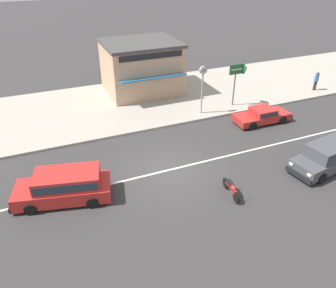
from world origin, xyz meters
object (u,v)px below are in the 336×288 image
(sedan_red_2, at_px, (262,115))
(minivan_red_3, at_px, (65,185))
(minivan_dark_grey_1, at_px, (329,155))
(shopfront_corner_warung, at_px, (141,67))
(street_clock, at_px, (203,80))
(pedestrian_near_clock, at_px, (316,79))
(motorcycle_0, at_px, (231,188))
(arrow_signboard, at_px, (243,70))

(sedan_red_2, bearing_deg, minivan_red_3, -166.85)
(minivan_dark_grey_1, relative_size, shopfront_corner_warung, 0.76)
(street_clock, bearing_deg, minivan_red_3, -150.37)
(sedan_red_2, distance_m, pedestrian_near_clock, 8.52)
(minivan_red_3, bearing_deg, street_clock, 29.63)
(minivan_dark_grey_1, xyz_separation_m, motorcycle_0, (-6.37, -0.02, -0.42))
(sedan_red_2, relative_size, street_clock, 1.17)
(minivan_red_3, distance_m, street_clock, 12.51)
(arrow_signboard, xyz_separation_m, pedestrian_near_clock, (7.82, 0.03, -1.78))
(minivan_red_3, xyz_separation_m, shopfront_corner_warung, (8.14, 12.21, 1.42))
(motorcycle_0, relative_size, shopfront_corner_warung, 0.29)
(street_clock, bearing_deg, shopfront_corner_warung, 113.09)
(minivan_red_3, bearing_deg, minivan_dark_grey_1, -11.59)
(motorcycle_0, bearing_deg, arrow_signboard, 54.80)
(motorcycle_0, xyz_separation_m, pedestrian_near_clock, (14.41, 9.37, 0.73))
(pedestrian_near_clock, bearing_deg, shopfront_corner_warung, 157.66)
(minivan_red_3, relative_size, arrow_signboard, 1.51)
(minivan_red_3, distance_m, pedestrian_near_clock, 23.07)
(sedan_red_2, relative_size, pedestrian_near_clock, 2.48)
(arrow_signboard, bearing_deg, minivan_red_3, -155.86)
(minivan_red_3, distance_m, shopfront_corner_warung, 14.74)
(sedan_red_2, distance_m, street_clock, 4.99)
(motorcycle_0, distance_m, street_clock, 9.79)
(pedestrian_near_clock, bearing_deg, minivan_dark_grey_1, -130.71)
(sedan_red_2, relative_size, motorcycle_0, 2.39)
(shopfront_corner_warung, bearing_deg, sedan_red_2, -55.51)
(street_clock, relative_size, shopfront_corner_warung, 0.59)
(street_clock, bearing_deg, minivan_dark_grey_1, -69.52)
(motorcycle_0, relative_size, arrow_signboard, 0.53)
(sedan_red_2, height_order, street_clock, street_clock)
(shopfront_corner_warung, bearing_deg, motorcycle_0, -91.53)
(minivan_dark_grey_1, distance_m, minivan_red_3, 14.40)
(motorcycle_0, distance_m, pedestrian_near_clock, 17.20)
(motorcycle_0, bearing_deg, sedan_red_2, 43.82)
(street_clock, bearing_deg, pedestrian_near_clock, 1.72)
(minivan_dark_grey_1, height_order, pedestrian_near_clock, pedestrian_near_clock)
(minivan_dark_grey_1, bearing_deg, motorcycle_0, -179.81)
(sedan_red_2, relative_size, shopfront_corner_warung, 0.69)
(sedan_red_2, xyz_separation_m, pedestrian_near_clock, (7.90, 3.12, 0.62))
(sedan_red_2, bearing_deg, minivan_dark_grey_1, -91.28)
(sedan_red_2, xyz_separation_m, motorcycle_0, (-6.50, -6.24, -0.11))
(motorcycle_0, xyz_separation_m, arrow_signboard, (6.58, 9.33, 2.51))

